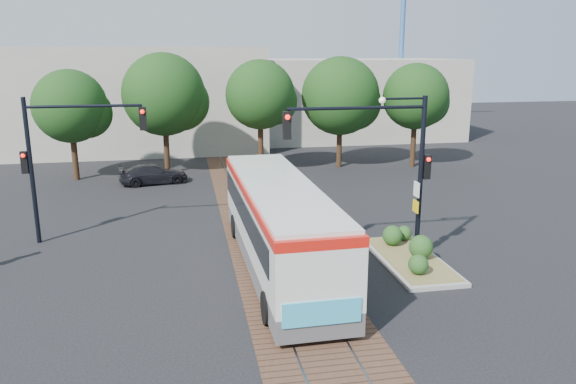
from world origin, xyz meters
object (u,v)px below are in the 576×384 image
parked_car (153,174)px  signal_pole_main (390,154)px  city_bus (279,221)px  traffic_island (410,253)px  signal_pole_left (59,150)px

parked_car → signal_pole_main: bearing=-159.7°
city_bus → signal_pole_main: 4.68m
traffic_island → signal_pole_left: signal_pole_left is taller
traffic_island → signal_pole_left: size_ratio=0.87×
parked_car → city_bus: bearing=-172.0°
traffic_island → city_bus: bearing=175.6°
traffic_island → signal_pole_main: signal_pole_main is taller
city_bus → parked_car: size_ratio=2.97×
traffic_island → signal_pole_left: (-13.19, 4.89, 3.54)m
traffic_island → parked_car: parked_car is taller
traffic_island → parked_car: 18.02m
city_bus → signal_pole_main: (4.01, -0.29, 2.39)m
signal_pole_left → parked_car: size_ratio=1.49×
signal_pole_left → parked_car: bearing=72.8°
parked_car → signal_pole_left: bearing=151.5°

